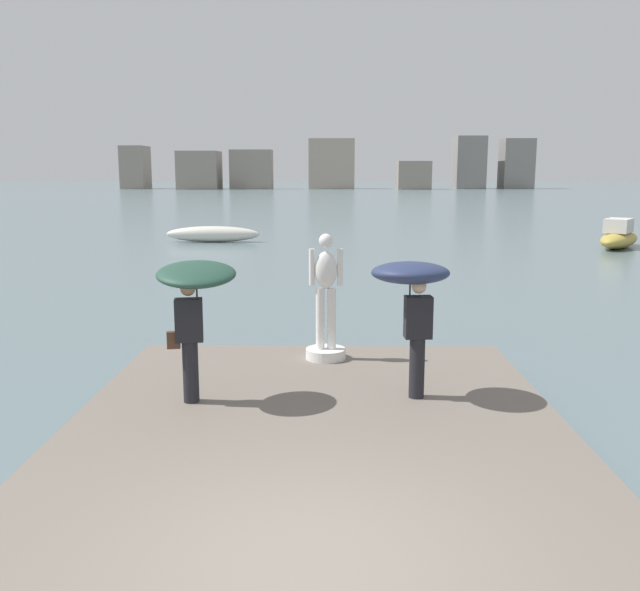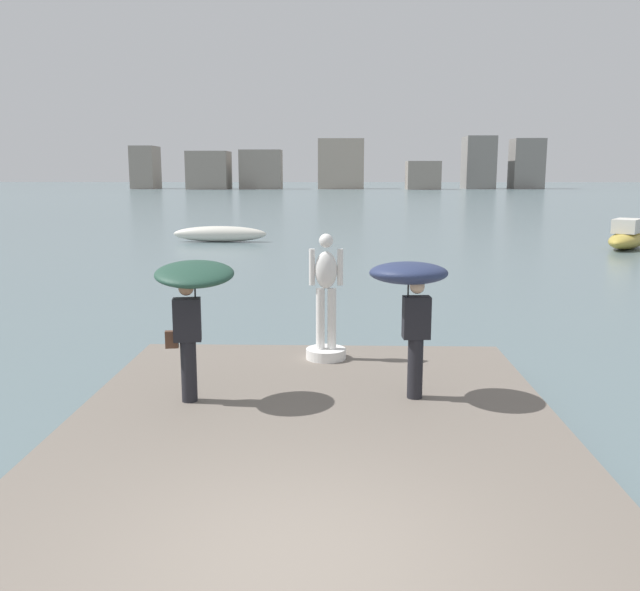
{
  "view_description": "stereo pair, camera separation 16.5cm",
  "coord_description": "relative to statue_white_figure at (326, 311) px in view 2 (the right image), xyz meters",
  "views": [
    {
      "loc": [
        0.17,
        -5.21,
        3.6
      ],
      "look_at": [
        0.0,
        6.06,
        1.55
      ],
      "focal_mm": 38.26,
      "sensor_mm": 36.0,
      "label": 1
    },
    {
      "loc": [
        0.34,
        -5.21,
        3.6
      ],
      "look_at": [
        0.0,
        6.06,
        1.55
      ],
      "focal_mm": 38.26,
      "sensor_mm": 36.0,
      "label": 2
    }
  ],
  "objects": [
    {
      "name": "onlooker_left",
      "position": [
        -1.8,
        -2.25,
        0.72
      ],
      "size": [
        1.26,
        1.28,
        2.02
      ],
      "color": "black",
      "rests_on": "pier"
    },
    {
      "name": "distant_skyline",
      "position": [
        1.21,
        136.41,
        3.42
      ],
      "size": [
        87.76,
        12.29,
        11.05
      ],
      "color": "gray",
      "rests_on": "ground"
    },
    {
      "name": "onlooker_right",
      "position": [
        1.22,
        -2.03,
        0.76
      ],
      "size": [
        1.17,
        1.18,
        1.99
      ],
      "color": "black",
      "rests_on": "pier"
    },
    {
      "name": "statue_white_figure",
      "position": [
        0.0,
        0.0,
        0.0
      ],
      "size": [
        0.69,
        0.69,
        2.18
      ],
      "color": "white",
      "rests_on": "pier"
    },
    {
      "name": "boat_mid",
      "position": [
        -6.03,
        23.81,
        -0.84
      ],
      "size": [
        4.87,
        0.96,
        0.82
      ],
      "color": "silver",
      "rests_on": "ground"
    },
    {
      "name": "ground_plane",
      "position": [
        -0.1,
        33.74,
        -1.25
      ],
      "size": [
        400.0,
        400.0,
        0.0
      ],
      "primitive_type": "plane",
      "color": "slate"
    },
    {
      "name": "boat_near",
      "position": [
        13.89,
        21.29,
        -0.72
      ],
      "size": [
        3.66,
        4.44,
        1.42
      ],
      "color": "#B2993D",
      "rests_on": "ground"
    },
    {
      "name": "pier",
      "position": [
        -0.1,
        -4.18,
        -1.05
      ],
      "size": [
        6.5,
        10.17,
        0.4
      ],
      "primitive_type": "cube",
      "color": "#70665B",
      "rests_on": "ground"
    }
  ]
}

